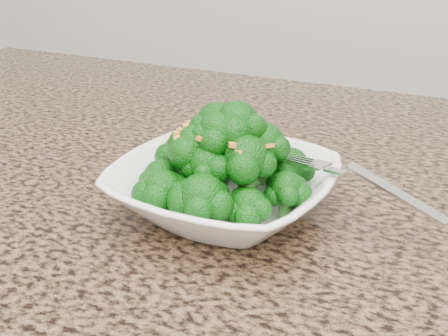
% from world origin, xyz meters
% --- Properties ---
extents(granite_counter, '(1.64, 1.04, 0.03)m').
position_xyz_m(granite_counter, '(0.00, 0.30, 0.89)').
color(granite_counter, brown).
rests_on(granite_counter, cabinet).
extents(bowl, '(0.23, 0.23, 0.05)m').
position_xyz_m(bowl, '(-0.03, 0.31, 0.93)').
color(bowl, white).
rests_on(bowl, granite_counter).
extents(broccoli_pile, '(0.19, 0.19, 0.08)m').
position_xyz_m(broccoli_pile, '(-0.03, 0.31, 0.99)').
color(broccoli_pile, '#094C08').
rests_on(broccoli_pile, bowl).
extents(garlic_topping, '(0.11, 0.11, 0.01)m').
position_xyz_m(garlic_topping, '(-0.03, 0.31, 1.03)').
color(garlic_topping, orange).
rests_on(garlic_topping, broccoli_pile).
extents(fork, '(0.17, 0.09, 0.01)m').
position_xyz_m(fork, '(0.08, 0.33, 0.96)').
color(fork, silver).
rests_on(fork, bowl).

